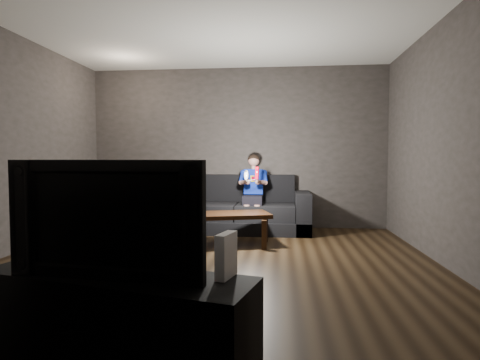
# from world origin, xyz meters

# --- Properties ---
(floor) EXTENTS (5.00, 5.00, 0.00)m
(floor) POSITION_xyz_m (0.00, 0.00, 0.00)
(floor) COLOR black
(floor) RESTS_ON ground
(back_wall) EXTENTS (5.00, 0.04, 2.70)m
(back_wall) POSITION_xyz_m (0.00, 2.50, 1.35)
(back_wall) COLOR #33302D
(back_wall) RESTS_ON ground
(front_wall) EXTENTS (5.00, 0.04, 2.70)m
(front_wall) POSITION_xyz_m (0.00, -2.50, 1.35)
(front_wall) COLOR #33302D
(front_wall) RESTS_ON ground
(right_wall) EXTENTS (0.04, 5.00, 2.70)m
(right_wall) POSITION_xyz_m (2.50, 0.00, 1.35)
(right_wall) COLOR #33302D
(right_wall) RESTS_ON ground
(ceiling) EXTENTS (5.00, 5.00, 0.02)m
(ceiling) POSITION_xyz_m (0.00, 0.00, 2.70)
(ceiling) COLOR white
(ceiling) RESTS_ON back_wall
(sofa) EXTENTS (2.32, 1.00, 0.90)m
(sofa) POSITION_xyz_m (0.05, 2.11, 0.29)
(sofa) COLOR black
(sofa) RESTS_ON floor
(child) EXTENTS (0.45, 0.56, 1.12)m
(child) POSITION_xyz_m (0.31, 2.04, 0.74)
(child) COLOR black
(child) RESTS_ON sofa
(wii_remote_red) EXTENTS (0.06, 0.08, 0.19)m
(wii_remote_red) POSITION_xyz_m (0.40, 1.61, 0.95)
(wii_remote_red) COLOR #C10315
(wii_remote_red) RESTS_ON child
(nunchuk_white) EXTENTS (0.07, 0.10, 0.17)m
(nunchuk_white) POSITION_xyz_m (0.24, 1.61, 0.92)
(nunchuk_white) COLOR white
(nunchuk_white) RESTS_ON child
(wii_remote_black) EXTENTS (0.07, 0.16, 0.03)m
(wii_remote_black) POSITION_xyz_m (-1.00, 2.02, 0.65)
(wii_remote_black) COLOR black
(wii_remote_black) RESTS_ON sofa
(coffee_table) EXTENTS (1.30, 0.90, 0.43)m
(coffee_table) POSITION_xyz_m (0.00, 1.02, 0.37)
(coffee_table) COLOR black
(coffee_table) RESTS_ON floor
(media_console) EXTENTS (1.58, 0.79, 0.54)m
(media_console) POSITION_xyz_m (-0.13, -2.27, 0.27)
(media_console) COLOR black
(media_console) RESTS_ON floor
(tv) EXTENTS (1.07, 0.25, 0.61)m
(tv) POSITION_xyz_m (-0.13, -2.27, 0.85)
(tv) COLOR black
(tv) RESTS_ON media_console
(wii_console) EXTENTS (0.10, 0.19, 0.23)m
(wii_console) POSITION_xyz_m (0.47, -2.27, 0.66)
(wii_console) COLOR white
(wii_console) RESTS_ON media_console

